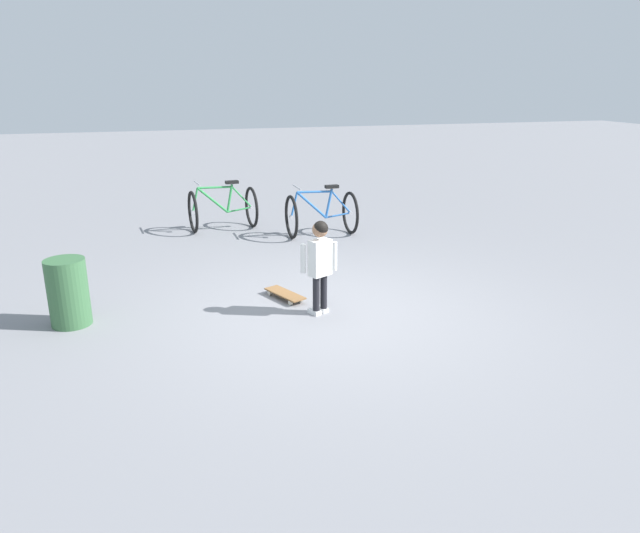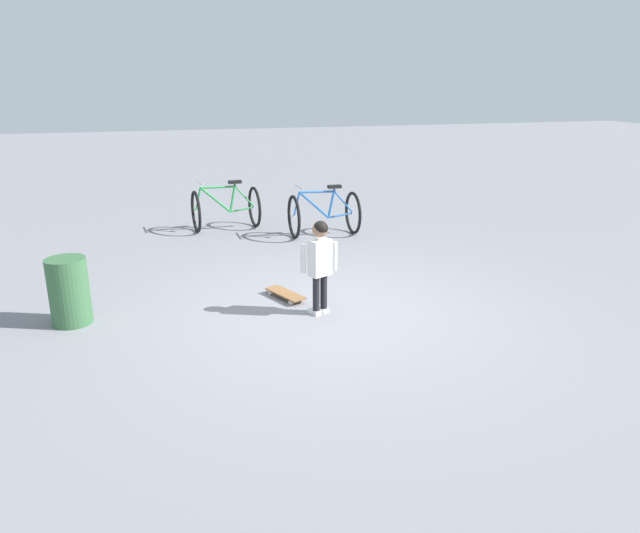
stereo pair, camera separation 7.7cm
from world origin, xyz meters
TOP-DOWN VIEW (x-y plane):
  - ground_plane at (0.00, 0.00)m, footprint 50.00×50.00m
  - child_person at (-0.02, -0.17)m, footprint 0.25×0.41m
  - skateboard at (-0.58, -0.44)m, footprint 0.62×0.41m
  - bicycle_near at (-3.26, 0.79)m, footprint 0.74×1.09m
  - bicycle_mid at (-4.12, -0.72)m, footprint 0.83×1.14m
  - trash_bin at (-0.47, -2.79)m, footprint 0.42×0.42m

SIDE VIEW (x-z plane):
  - ground_plane at x=0.00m, z-range 0.00..0.00m
  - skateboard at x=-0.58m, z-range 0.02..0.10m
  - trash_bin at x=-0.47m, z-range 0.00..0.72m
  - bicycle_near at x=-3.26m, z-range -0.04..0.80m
  - bicycle_mid at x=-4.12m, z-range -0.04..0.80m
  - child_person at x=-0.02m, z-range 0.13..1.19m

